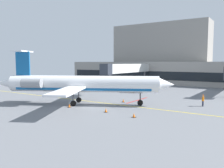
{
  "coord_description": "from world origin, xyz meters",
  "views": [
    {
      "loc": [
        22.6,
        -28.48,
        6.89
      ],
      "look_at": [
        -0.72,
        6.73,
        3.0
      ],
      "focal_mm": 37.57,
      "sensor_mm": 36.0,
      "label": 1
    }
  ],
  "objects_px": {
    "baggage_tug": "(96,83)",
    "pushback_tractor": "(136,89)",
    "fuel_tank": "(125,83)",
    "regional_jet": "(80,84)",
    "marshaller": "(203,100)"
  },
  "relations": [
    {
      "from": "baggage_tug",
      "to": "pushback_tractor",
      "type": "relative_size",
      "value": 1.28
    },
    {
      "from": "pushback_tractor",
      "to": "fuel_tank",
      "type": "distance_m",
      "value": 12.1
    },
    {
      "from": "fuel_tank",
      "to": "baggage_tug",
      "type": "bearing_deg",
      "value": -160.86
    },
    {
      "from": "baggage_tug",
      "to": "regional_jet",
      "type": "bearing_deg",
      "value": -57.71
    },
    {
      "from": "regional_jet",
      "to": "marshaller",
      "type": "height_order",
      "value": "regional_jet"
    },
    {
      "from": "baggage_tug",
      "to": "marshaller",
      "type": "relative_size",
      "value": 2.18
    },
    {
      "from": "fuel_tank",
      "to": "marshaller",
      "type": "xyz_separation_m",
      "value": [
        24.9,
        -17.99,
        -0.29
      ]
    },
    {
      "from": "regional_jet",
      "to": "fuel_tank",
      "type": "height_order",
      "value": "regional_jet"
    },
    {
      "from": "fuel_tank",
      "to": "marshaller",
      "type": "relative_size",
      "value": 3.53
    },
    {
      "from": "baggage_tug",
      "to": "marshaller",
      "type": "distance_m",
      "value": 36.16
    },
    {
      "from": "pushback_tractor",
      "to": "baggage_tug",
      "type": "bearing_deg",
      "value": 159.02
    },
    {
      "from": "marshaller",
      "to": "pushback_tractor",
      "type": "bearing_deg",
      "value": 151.43
    },
    {
      "from": "baggage_tug",
      "to": "marshaller",
      "type": "height_order",
      "value": "baggage_tug"
    },
    {
      "from": "regional_jet",
      "to": "baggage_tug",
      "type": "distance_m",
      "value": 29.15
    },
    {
      "from": "pushback_tractor",
      "to": "marshaller",
      "type": "bearing_deg",
      "value": -28.57
    }
  ]
}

